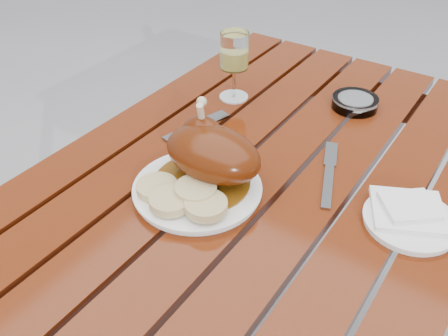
# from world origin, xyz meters

# --- Properties ---
(table) EXTENTS (0.80, 1.20, 0.75)m
(table) POSITION_xyz_m (0.00, 0.00, 0.38)
(table) COLOR maroon
(table) RESTS_ON ground
(dinner_plate) EXTENTS (0.32, 0.32, 0.02)m
(dinner_plate) POSITION_xyz_m (-0.07, -0.15, 0.76)
(dinner_plate) COLOR white
(dinner_plate) RESTS_ON table
(roast_duck) EXTENTS (0.20, 0.18, 0.14)m
(roast_duck) POSITION_xyz_m (-0.07, -0.10, 0.82)
(roast_duck) COLOR #61370B
(roast_duck) RESTS_ON dinner_plate
(bread_dumplings) EXTENTS (0.19, 0.12, 0.03)m
(bread_dumplings) POSITION_xyz_m (-0.07, -0.20, 0.78)
(bread_dumplings) COLOR tan
(bread_dumplings) RESTS_ON dinner_plate
(wine_glass) EXTENTS (0.08, 0.08, 0.17)m
(wine_glass) POSITION_xyz_m (-0.22, 0.21, 0.83)
(wine_glass) COLOR #E7E169
(wine_glass) RESTS_ON table
(side_plate) EXTENTS (0.20, 0.20, 0.01)m
(side_plate) POSITION_xyz_m (0.29, -0.01, 0.76)
(side_plate) COLOR white
(side_plate) RESTS_ON table
(napkin) EXTENTS (0.16, 0.16, 0.01)m
(napkin) POSITION_xyz_m (0.28, 0.00, 0.77)
(napkin) COLOR white
(napkin) RESTS_ON side_plate
(ashtray) EXTENTS (0.13, 0.13, 0.03)m
(ashtray) POSITION_xyz_m (0.05, 0.33, 0.76)
(ashtray) COLOR #B2B7BC
(ashtray) RESTS_ON table
(fork) EXTENTS (0.06, 0.16, 0.01)m
(fork) POSITION_xyz_m (-0.21, 0.03, 0.75)
(fork) COLOR gray
(fork) RESTS_ON table
(knife) EXTENTS (0.08, 0.18, 0.01)m
(knife) POSITION_xyz_m (0.12, 0.03, 0.75)
(knife) COLOR gray
(knife) RESTS_ON table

